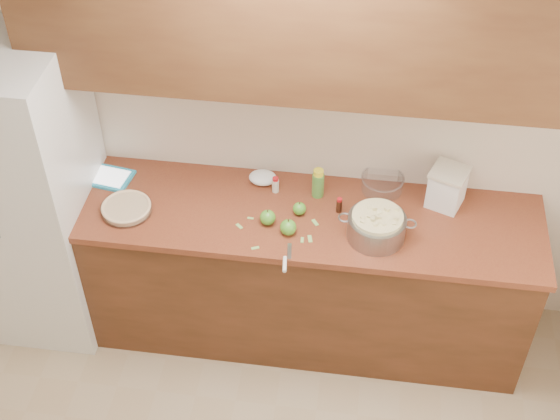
# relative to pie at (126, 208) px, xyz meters

# --- Properties ---
(room_shell) EXTENTS (3.60, 3.60, 3.60)m
(room_shell) POSITION_rel_pie_xyz_m (0.85, -1.37, 0.36)
(room_shell) COLOR tan
(room_shell) RESTS_ON ground
(counter_run) EXTENTS (2.64, 0.68, 0.92)m
(counter_run) POSITION_rel_pie_xyz_m (0.85, 0.11, -0.48)
(counter_run) COLOR #5B2E19
(counter_run) RESTS_ON ground
(upper_cabinets) EXTENTS (2.60, 0.34, 0.70)m
(upper_cabinets) POSITION_rel_pie_xyz_m (0.85, 0.26, 1.01)
(upper_cabinets) COLOR brown
(upper_cabinets) RESTS_ON room_shell
(fridge) EXTENTS (0.70, 0.70, 1.80)m
(fridge) POSITION_rel_pie_xyz_m (-0.59, 0.07, -0.04)
(fridge) COLOR silver
(fridge) RESTS_ON ground
(pie) EXTENTS (0.27, 0.27, 0.04)m
(pie) POSITION_rel_pie_xyz_m (0.00, 0.00, 0.00)
(pie) COLOR silver
(pie) RESTS_ON counter_run
(colander) EXTENTS (0.39, 0.29, 0.15)m
(colander) POSITION_rel_pie_xyz_m (1.30, -0.01, 0.05)
(colander) COLOR gray
(colander) RESTS_ON counter_run
(flour_canister) EXTENTS (0.23, 0.23, 0.22)m
(flour_canister) POSITION_rel_pie_xyz_m (1.65, 0.29, 0.09)
(flour_canister) COLOR white
(flour_canister) RESTS_ON counter_run
(tablet) EXTENTS (0.27, 0.22, 0.02)m
(tablet) POSITION_rel_pie_xyz_m (-0.17, 0.24, -0.01)
(tablet) COLOR #299EC6
(tablet) RESTS_ON counter_run
(paring_knife) EXTENTS (0.04, 0.20, 0.02)m
(paring_knife) POSITION_rel_pie_xyz_m (0.87, -0.26, -0.01)
(paring_knife) COLOR gray
(paring_knife) RESTS_ON counter_run
(lemon_bottle) EXTENTS (0.06, 0.06, 0.17)m
(lemon_bottle) POSITION_rel_pie_xyz_m (0.98, 0.26, 0.06)
(lemon_bottle) COLOR #4C8C38
(lemon_bottle) RESTS_ON counter_run
(cinnamon_shaker) EXTENTS (0.04, 0.04, 0.09)m
(cinnamon_shaker) POSITION_rel_pie_xyz_m (0.75, 0.26, 0.02)
(cinnamon_shaker) COLOR beige
(cinnamon_shaker) RESTS_ON counter_run
(vanilla_bottle) EXTENTS (0.03, 0.03, 0.09)m
(vanilla_bottle) POSITION_rel_pie_xyz_m (1.10, 0.15, 0.02)
(vanilla_bottle) COLOR black
(vanilla_bottle) RESTS_ON counter_run
(mixing_bowl) EXTENTS (0.23, 0.23, 0.09)m
(mixing_bowl) POSITION_rel_pie_xyz_m (1.31, 0.36, 0.02)
(mixing_bowl) COLOR silver
(mixing_bowl) RESTS_ON counter_run
(paper_towel) EXTENTS (0.18, 0.16, 0.06)m
(paper_towel) POSITION_rel_pie_xyz_m (0.67, 0.33, 0.01)
(paper_towel) COLOR white
(paper_towel) RESTS_ON counter_run
(apple_left) EXTENTS (0.08, 0.08, 0.09)m
(apple_left) POSITION_rel_pie_xyz_m (0.74, 0.01, 0.02)
(apple_left) COLOR #4B9428
(apple_left) RESTS_ON counter_run
(apple_center) EXTENTS (0.07, 0.07, 0.08)m
(apple_center) POSITION_rel_pie_xyz_m (0.90, 0.11, 0.01)
(apple_center) COLOR #4B9428
(apple_center) RESTS_ON counter_run
(apple_front) EXTENTS (0.08, 0.08, 0.10)m
(apple_front) POSITION_rel_pie_xyz_m (0.86, -0.05, 0.02)
(apple_front) COLOR #4B9428
(apple_front) RESTS_ON counter_run
(peel_a) EXTENTS (0.02, 0.04, 0.00)m
(peel_a) POSITION_rel_pie_xyz_m (0.93, -0.09, -0.02)
(peel_a) COLOR #8DC25E
(peel_a) RESTS_ON counter_run
(peel_b) EXTENTS (0.04, 0.05, 0.00)m
(peel_b) POSITION_rel_pie_xyz_m (0.99, 0.05, -0.02)
(peel_b) COLOR #8DC25E
(peel_b) RESTS_ON counter_run
(peel_c) EXTENTS (0.04, 0.03, 0.00)m
(peel_c) POSITION_rel_pie_xyz_m (0.71, -0.17, -0.02)
(peel_c) COLOR #8DC25E
(peel_c) RESTS_ON counter_run
(peel_d) EXTENTS (0.03, 0.05, 0.00)m
(peel_d) POSITION_rel_pie_xyz_m (0.97, -0.07, -0.02)
(peel_d) COLOR #8DC25E
(peel_d) RESTS_ON counter_run
(peel_e) EXTENTS (0.04, 0.04, 0.00)m
(peel_e) POSITION_rel_pie_xyz_m (0.60, -0.03, -0.02)
(peel_e) COLOR #8DC25E
(peel_e) RESTS_ON counter_run
(peel_f) EXTENTS (0.03, 0.02, 0.00)m
(peel_f) POSITION_rel_pie_xyz_m (0.65, 0.04, -0.02)
(peel_f) COLOR #8DC25E
(peel_f) RESTS_ON counter_run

